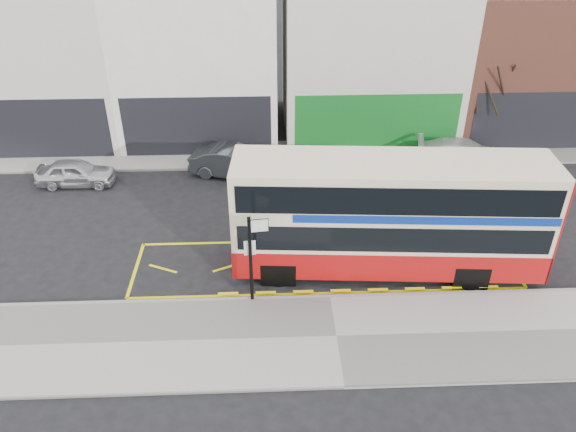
{
  "coord_description": "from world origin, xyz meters",
  "views": [
    {
      "loc": [
        -2.05,
        -15.16,
        12.63
      ],
      "look_at": [
        -1.35,
        2.0,
        1.93
      ],
      "focal_mm": 35.0,
      "sensor_mm": 36.0,
      "label": 1
    }
  ],
  "objects_px": {
    "car_silver": "(76,173)",
    "car_grey": "(236,162)",
    "bus_stop_post": "(252,252)",
    "car_white": "(465,154)",
    "double_decker_bus": "(390,215)",
    "street_tree_right": "(493,72)"
  },
  "relations": [
    {
      "from": "double_decker_bus",
      "to": "car_silver",
      "type": "distance_m",
      "value": 14.98
    },
    {
      "from": "bus_stop_post",
      "to": "car_grey",
      "type": "relative_size",
      "value": 0.74
    },
    {
      "from": "bus_stop_post",
      "to": "double_decker_bus",
      "type": "bearing_deg",
      "value": 13.0
    },
    {
      "from": "bus_stop_post",
      "to": "car_grey",
      "type": "height_order",
      "value": "bus_stop_post"
    },
    {
      "from": "bus_stop_post",
      "to": "car_silver",
      "type": "relative_size",
      "value": 0.91
    },
    {
      "from": "bus_stop_post",
      "to": "street_tree_right",
      "type": "height_order",
      "value": "street_tree_right"
    },
    {
      "from": "car_silver",
      "to": "bus_stop_post",
      "type": "bearing_deg",
      "value": -135.32
    },
    {
      "from": "car_silver",
      "to": "car_white",
      "type": "xyz_separation_m",
      "value": [
        18.57,
        1.07,
        0.07
      ]
    },
    {
      "from": "car_silver",
      "to": "car_grey",
      "type": "relative_size",
      "value": 0.82
    },
    {
      "from": "car_white",
      "to": "street_tree_right",
      "type": "xyz_separation_m",
      "value": [
        1.53,
        2.14,
        3.38
      ]
    },
    {
      "from": "bus_stop_post",
      "to": "street_tree_right",
      "type": "bearing_deg",
      "value": 38.71
    },
    {
      "from": "bus_stop_post",
      "to": "car_white",
      "type": "height_order",
      "value": "bus_stop_post"
    },
    {
      "from": "double_decker_bus",
      "to": "car_white",
      "type": "distance_m",
      "value": 9.84
    },
    {
      "from": "double_decker_bus",
      "to": "street_tree_right",
      "type": "xyz_separation_m",
      "value": [
        6.95,
        10.2,
        1.77
      ]
    },
    {
      "from": "double_decker_bus",
      "to": "bus_stop_post",
      "type": "relative_size",
      "value": 3.4
    },
    {
      "from": "car_grey",
      "to": "street_tree_right",
      "type": "relative_size",
      "value": 0.73
    },
    {
      "from": "car_silver",
      "to": "car_white",
      "type": "height_order",
      "value": "car_white"
    },
    {
      "from": "bus_stop_post",
      "to": "car_silver",
      "type": "distance_m",
      "value": 12.14
    },
    {
      "from": "car_silver",
      "to": "car_white",
      "type": "relative_size",
      "value": 0.77
    },
    {
      "from": "bus_stop_post",
      "to": "street_tree_right",
      "type": "relative_size",
      "value": 0.55
    },
    {
      "from": "double_decker_bus",
      "to": "car_silver",
      "type": "bearing_deg",
      "value": 155.93
    },
    {
      "from": "car_white",
      "to": "street_tree_right",
      "type": "relative_size",
      "value": 0.78
    }
  ]
}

